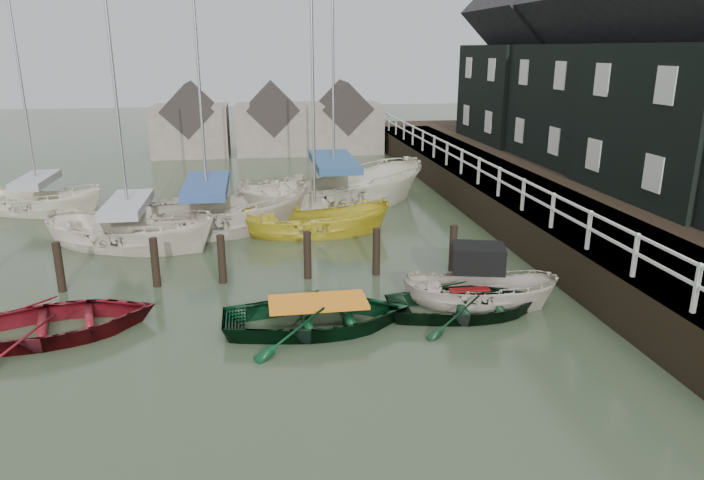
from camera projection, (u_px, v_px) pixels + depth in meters
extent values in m
plane|color=#2A3622|center=(269.00, 324.00, 15.04)|extent=(120.00, 120.00, 0.00)
cube|color=black|center=(496.00, 175.00, 25.46)|extent=(3.00, 32.00, 0.20)
cube|color=silver|center=(462.00, 150.00, 24.93)|extent=(0.06, 32.00, 0.06)
cube|color=silver|center=(462.00, 160.00, 25.05)|extent=(0.06, 32.00, 0.06)
cube|color=black|center=(617.00, 204.00, 26.67)|extent=(14.00, 38.00, 1.50)
cube|color=black|center=(603.00, 104.00, 27.39)|extent=(6.00, 7.00, 5.00)
cube|color=black|center=(615.00, 0.00, 26.14)|extent=(6.11, 7.14, 6.11)
cube|color=black|center=(535.00, 93.00, 34.00)|extent=(6.40, 7.00, 5.00)
cube|color=black|center=(542.00, 10.00, 32.75)|extent=(6.52, 7.14, 6.52)
cylinder|color=black|center=(60.00, 274.00, 16.93)|extent=(0.22, 0.22, 1.80)
cylinder|color=black|center=(156.00, 269.00, 17.29)|extent=(0.22, 0.22, 1.80)
cylinder|color=black|center=(222.00, 266.00, 17.55)|extent=(0.22, 0.22, 1.80)
cylinder|color=black|center=(308.00, 262.00, 17.90)|extent=(0.22, 0.22, 1.80)
cylinder|color=black|center=(376.00, 258.00, 18.19)|extent=(0.22, 0.22, 1.80)
cylinder|color=black|center=(453.00, 255.00, 18.53)|extent=(0.22, 0.22, 1.80)
cube|color=#665B51|center=(191.00, 130.00, 38.58)|extent=(4.50, 4.00, 3.00)
cube|color=#282321|center=(190.00, 109.00, 38.20)|extent=(3.18, 4.08, 3.18)
cube|color=#665B51|center=(273.00, 129.00, 39.31)|extent=(4.50, 4.00, 3.00)
cube|color=#282321|center=(272.00, 108.00, 38.93)|extent=(3.18, 4.08, 3.18)
cube|color=#665B51|center=(344.00, 127.00, 39.97)|extent=(4.50, 4.00, 3.00)
cube|color=#282321|center=(344.00, 107.00, 39.58)|extent=(3.18, 4.08, 3.18)
imported|color=#5F0D15|center=(57.00, 336.00, 14.44)|extent=(5.13, 4.22, 0.93)
imported|color=black|center=(318.00, 328.00, 14.82)|extent=(4.46, 3.21, 0.92)
imported|color=black|center=(468.00, 314.00, 15.64)|extent=(4.11, 2.97, 0.84)
imported|color=beige|center=(478.00, 306.00, 16.10)|extent=(4.11, 2.46, 1.49)
cube|color=black|center=(478.00, 258.00, 15.92)|extent=(1.52, 1.32, 0.65)
imported|color=beige|center=(132.00, 246.00, 20.97)|extent=(6.59, 4.56, 2.38)
cylinder|color=#B2B2B7|center=(114.00, 86.00, 19.44)|extent=(0.10, 0.10, 7.83)
cube|color=gray|center=(127.00, 205.00, 20.55)|extent=(3.61, 2.47, 0.30)
imported|color=beige|center=(210.00, 232.00, 22.59)|extent=(7.83, 4.21, 2.87)
cylinder|color=#B2B2B7|center=(198.00, 73.00, 20.96)|extent=(0.10, 0.10, 7.97)
cube|color=navy|center=(206.00, 186.00, 22.09)|extent=(4.29, 2.27, 0.30)
imported|color=gold|center=(315.00, 233.00, 22.44)|extent=(5.44, 2.27, 2.07)
cylinder|color=#B2B2B7|center=(313.00, 82.00, 20.90)|extent=(0.10, 0.10, 8.22)
imported|color=beige|center=(334.00, 207.00, 26.16)|extent=(8.93, 5.62, 3.23)
cylinder|color=#B2B2B7|center=(333.00, 57.00, 24.39)|extent=(0.10, 0.10, 8.50)
cube|color=navy|center=(334.00, 162.00, 25.60)|extent=(4.89, 3.04, 0.30)
imported|color=silver|center=(41.00, 212.00, 25.28)|extent=(6.02, 3.83, 2.18)
cylinder|color=#B2B2B7|center=(21.00, 84.00, 23.79)|extent=(0.10, 0.10, 7.71)
cube|color=gray|center=(36.00, 180.00, 24.89)|extent=(3.30, 2.07, 0.30)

